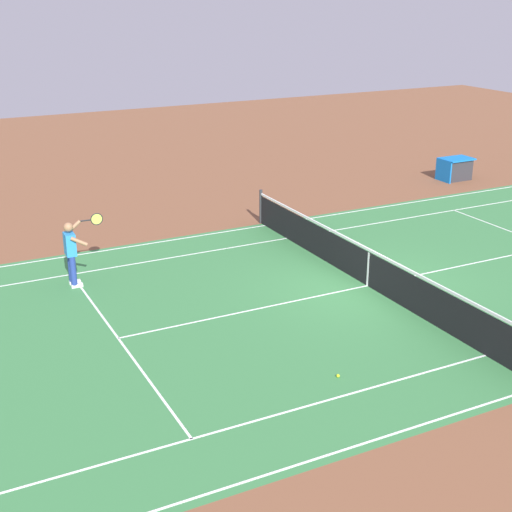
{
  "coord_description": "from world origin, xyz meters",
  "views": [
    {
      "loc": [
        10.06,
        13.64,
        6.95
      ],
      "look_at": [
        2.61,
        -1.0,
        0.9
      ],
      "focal_mm": 50.95,
      "sensor_mm": 36.0,
      "label": 1
    }
  ],
  "objects_px": {
    "tennis_ball": "(338,376)",
    "equipment_cart_tarped": "(455,169)",
    "tennis_net": "(368,267)",
    "tennis_player_near": "(72,250)"
  },
  "relations": [
    {
      "from": "tennis_ball",
      "to": "tennis_player_near",
      "type": "bearing_deg",
      "value": -63.84
    },
    {
      "from": "tennis_player_near",
      "to": "equipment_cart_tarped",
      "type": "xyz_separation_m",
      "value": [
        -15.72,
        -3.99,
        -0.49
      ]
    },
    {
      "from": "tennis_net",
      "to": "tennis_ball",
      "type": "bearing_deg",
      "value": 48.04
    },
    {
      "from": "tennis_player_near",
      "to": "tennis_ball",
      "type": "relative_size",
      "value": 25.71
    },
    {
      "from": "tennis_ball",
      "to": "equipment_cart_tarped",
      "type": "bearing_deg",
      "value": -138.82
    },
    {
      "from": "tennis_net",
      "to": "tennis_player_near",
      "type": "distance_m",
      "value": 7.32
    },
    {
      "from": "tennis_player_near",
      "to": "tennis_ball",
      "type": "height_order",
      "value": "tennis_player_near"
    },
    {
      "from": "tennis_net",
      "to": "tennis_ball",
      "type": "height_order",
      "value": "tennis_net"
    },
    {
      "from": "tennis_net",
      "to": "equipment_cart_tarped",
      "type": "bearing_deg",
      "value": -141.55
    },
    {
      "from": "tennis_net",
      "to": "tennis_ball",
      "type": "xyz_separation_m",
      "value": [
        3.15,
        3.5,
        -0.46
      ]
    }
  ]
}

